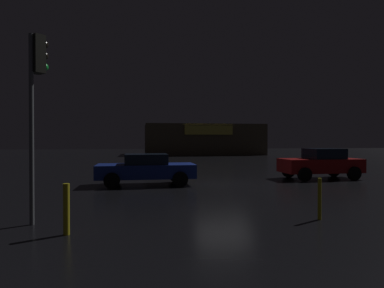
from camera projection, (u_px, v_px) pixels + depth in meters
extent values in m
plane|color=black|center=(224.00, 184.00, 14.81)|extent=(120.00, 120.00, 0.00)
cube|color=brown|center=(202.00, 140.00, 46.34)|extent=(15.92, 9.25, 4.15)
cube|color=#E5D84C|center=(209.00, 130.00, 41.61)|extent=(6.23, 0.24, 1.14)
cylinder|color=#595B60|center=(31.00, 129.00, 7.69)|extent=(0.11, 0.11, 4.51)
cube|color=black|center=(37.00, 54.00, 7.79)|extent=(0.41, 0.41, 0.91)
sphere|color=black|center=(44.00, 45.00, 7.92)|extent=(0.20, 0.20, 0.20)
sphere|color=black|center=(44.00, 56.00, 7.92)|extent=(0.20, 0.20, 0.20)
sphere|color=#19D13F|center=(44.00, 67.00, 7.92)|extent=(0.20, 0.20, 0.20)
cube|color=#A51414|center=(320.00, 165.00, 16.89)|extent=(4.05, 1.75, 0.70)
cube|color=black|center=(324.00, 154.00, 16.91)|extent=(1.71, 1.56, 0.53)
cylinder|color=black|center=(305.00, 174.00, 15.82)|extent=(0.68, 0.23, 0.68)
cylinder|color=black|center=(288.00, 171.00, 17.51)|extent=(0.68, 0.23, 0.68)
cylinder|color=black|center=(354.00, 173.00, 16.27)|extent=(0.68, 0.23, 0.68)
cylinder|color=black|center=(334.00, 170.00, 17.96)|extent=(0.68, 0.23, 0.68)
cube|color=navy|center=(146.00, 171.00, 14.54)|extent=(4.32, 1.74, 0.60)
cube|color=black|center=(146.00, 159.00, 14.53)|extent=(1.86, 1.55, 0.45)
cylinder|color=black|center=(176.00, 175.00, 15.62)|extent=(0.66, 0.22, 0.66)
cylinder|color=black|center=(180.00, 179.00, 13.93)|extent=(0.66, 0.22, 0.66)
cylinder|color=black|center=(115.00, 176.00, 15.15)|extent=(0.66, 0.22, 0.66)
cylinder|color=black|center=(112.00, 181.00, 13.46)|extent=(0.66, 0.22, 0.66)
cylinder|color=gold|center=(320.00, 199.00, 8.20)|extent=(0.09, 0.09, 1.05)
cylinder|color=gold|center=(66.00, 209.00, 6.88)|extent=(0.13, 0.13, 1.09)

